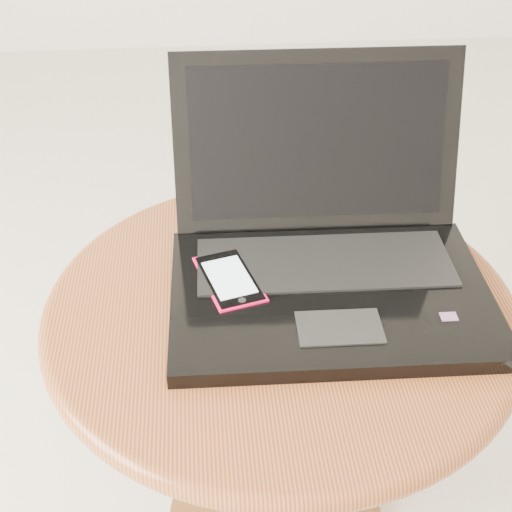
{
  "coord_description": "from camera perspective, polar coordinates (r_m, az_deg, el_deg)",
  "views": [
    {
      "loc": [
        -0.07,
        -0.72,
        0.97
      ],
      "look_at": [
        -0.02,
        -0.07,
        0.5
      ],
      "focal_mm": 50.48,
      "sensor_mm": 36.0,
      "label": 1
    }
  ],
  "objects": [
    {
      "name": "table",
      "position": [
        0.9,
        1.87,
        -8.07
      ],
      "size": [
        0.55,
        0.55,
        0.44
      ],
      "color": "brown",
      "rests_on": "ground"
    },
    {
      "name": "laptop",
      "position": [
        0.85,
        5.57,
        0.59
      ],
      "size": [
        0.37,
        0.33,
        0.23
      ],
      "color": "black",
      "rests_on": "table"
    },
    {
      "name": "phone_pink",
      "position": [
        0.84,
        -2.13,
        -2.03
      ],
      "size": [
        0.08,
        0.12,
        0.01
      ],
      "color": "#FC0F4D",
      "rests_on": "phone_black"
    },
    {
      "name": "phone_black",
      "position": [
        0.85,
        -2.78,
        -2.19
      ],
      "size": [
        0.08,
        0.12,
        0.01
      ],
      "color": "black",
      "rests_on": "table"
    }
  ]
}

